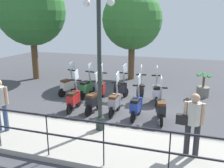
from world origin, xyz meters
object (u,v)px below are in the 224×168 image
Objects in this scene: pedestrian_with_bag at (193,120)px; tree_large at (31,11)px; scooter_near_2 at (115,102)px; scooter_far_5 at (68,85)px; lamp_post_near at (99,70)px; scooter_near_3 at (94,100)px; scooter_far_3 at (101,89)px; scooter_near_0 at (161,108)px; scooter_far_1 at (140,91)px; potted_palm at (203,87)px; pedestrian_distant at (0,101)px; scooter_near_1 at (136,105)px; scooter_far_4 at (87,87)px; scooter_far_0 at (156,92)px; scooter_far_2 at (121,89)px; scooter_near_4 at (74,98)px; tree_distant at (132,20)px.

tree_large reaches higher than pedestrian_with_bag.
scooter_near_2 and scooter_far_5 have the same top height.
scooter_near_3 is (1.62, 0.87, -1.53)m from lamp_post_near.
pedestrian_with_bag is at bearing -126.08° from tree_large.
scooter_near_0 is at bearing -133.81° from scooter_far_3.
scooter_far_3 is at bearing 87.12° from scooter_far_1.
potted_palm is at bearing -65.71° from scooter_far_1.
potted_palm is at bearing -79.55° from scooter_far_3.
scooter_near_1 is at bearing 107.09° from pedestrian_distant.
scooter_near_2 is 1.00× the size of scooter_far_4.
scooter_far_4 is (4.25, -0.90, -0.60)m from pedestrian_distant.
tree_large is 3.75× the size of scooter_near_0.
scooter_near_1 and scooter_far_4 have the same top height.
scooter_far_4 is 0.97m from scooter_far_5.
scooter_far_1 is at bearing 84.74° from scooter_far_0.
scooter_far_2 is (1.94, 1.97, 0.00)m from scooter_near_0.
potted_palm is 0.69× the size of scooter_near_3.
scooter_far_1 is 0.89m from scooter_far_2.
lamp_post_near is 2.79m from scooter_near_4.
scooter_near_0 is 1.00× the size of scooter_near_1.
tree_distant reaches higher than pedestrian_with_bag.
scooter_near_4 and scooter_far_2 have the same top height.
scooter_near_1 is at bearing -143.41° from scooter_far_3.
lamp_post_near reaches higher than scooter_far_1.
scooter_near_2 and scooter_far_0 have the same top height.
lamp_post_near is 2.74× the size of scooter_near_2.
lamp_post_near is at bearing -140.03° from scooter_far_4.
scooter_far_2 is at bearing -38.42° from scooter_near_4.
scooter_near_1 is (1.54, -0.78, -1.53)m from lamp_post_near.
scooter_near_1 is 1.00× the size of scooter_near_3.
pedestrian_distant is at bearing 146.03° from scooter_far_3.
scooter_near_2 and scooter_far_4 have the same top height.
pedestrian_with_bag reaches higher than scooter_far_3.
scooter_near_4 is at bearing 148.54° from scooter_far_3.
scooter_near_3 is 1.00× the size of scooter_far_3.
tree_distant is 3.30× the size of scooter_far_2.
scooter_far_4 is (3.97, 4.51, -0.60)m from pedestrian_with_bag.
potted_palm is at bearing -42.25° from scooter_near_3.
scooter_near_3 is at bearing 75.90° from scooter_near_0.
scooter_near_3 is (-3.39, 3.96, 0.04)m from potted_palm.
tree_distant is 3.30× the size of scooter_far_0.
scooter_far_3 is at bearing 36.73° from scooter_near_2.
lamp_post_near is 3.08m from pedestrian_distant.
scooter_far_4 is at bearing 166.05° from tree_distant.
scooter_far_4 is (0.07, 0.72, 0.00)m from scooter_far_3.
tree_distant reaches higher than potted_palm.
scooter_near_0 and scooter_near_2 have the same top height.
scooter_near_1 is 3.16m from scooter_far_4.
pedestrian_with_bag reaches higher than scooter_near_0.
lamp_post_near is 2.74× the size of scooter_near_4.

